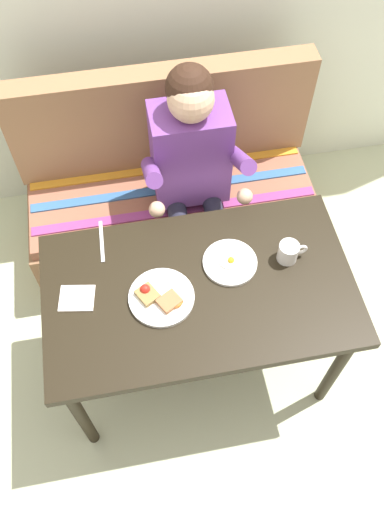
{
  "coord_description": "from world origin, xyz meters",
  "views": [
    {
      "loc": [
        -0.21,
        -0.97,
        2.51
      ],
      "look_at": [
        0.0,
        0.15,
        0.72
      ],
      "focal_mm": 37.35,
      "sensor_mm": 36.0,
      "label": 1
    }
  ],
  "objects_px": {
    "couch": "(171,199)",
    "napkin": "(77,298)",
    "plate_breakfast": "(161,297)",
    "coffee_mug": "(289,252)",
    "person": "(193,168)",
    "plate_eggs": "(230,262)",
    "table": "(199,297)",
    "knife": "(102,241)"
  },
  "relations": [
    {
      "from": "coffee_mug",
      "to": "napkin",
      "type": "relative_size",
      "value": 0.9
    },
    {
      "from": "person",
      "to": "plate_breakfast",
      "type": "relative_size",
      "value": 4.85
    },
    {
      "from": "plate_eggs",
      "to": "plate_breakfast",
      "type": "bearing_deg",
      "value": -159.86
    },
    {
      "from": "knife",
      "to": "coffee_mug",
      "type": "bearing_deg",
      "value": -14.37
    },
    {
      "from": "person",
      "to": "coffee_mug",
      "type": "xyz_separation_m",
      "value": [
        0.28,
        -0.52,
        0.03
      ]
    },
    {
      "from": "person",
      "to": "plate_breakfast",
      "type": "bearing_deg",
      "value": -111.16
    },
    {
      "from": "plate_eggs",
      "to": "table",
      "type": "bearing_deg",
      "value": -149.39
    },
    {
      "from": "couch",
      "to": "plate_breakfast",
      "type": "bearing_deg",
      "value": -100.88
    },
    {
      "from": "couch",
      "to": "napkin",
      "type": "xyz_separation_m",
      "value": [
        -0.46,
        -0.73,
        0.4
      ]
    },
    {
      "from": "plate_eggs",
      "to": "napkin",
      "type": "height_order",
      "value": "plate_eggs"
    },
    {
      "from": "person",
      "to": "plate_eggs",
      "type": "distance_m",
      "value": 0.51
    },
    {
      "from": "plate_eggs",
      "to": "napkin",
      "type": "relative_size",
      "value": 1.63
    },
    {
      "from": "person",
      "to": "plate_eggs",
      "type": "xyz_separation_m",
      "value": [
        0.05,
        -0.51,
        -0.0
      ]
    },
    {
      "from": "napkin",
      "to": "table",
      "type": "bearing_deg",
      "value": -4.36
    },
    {
      "from": "table",
      "to": "coffee_mug",
      "type": "height_order",
      "value": "coffee_mug"
    },
    {
      "from": "couch",
      "to": "plate_eggs",
      "type": "distance_m",
      "value": 0.81
    },
    {
      "from": "person",
      "to": "plate_eggs",
      "type": "height_order",
      "value": "person"
    },
    {
      "from": "plate_breakfast",
      "to": "knife",
      "type": "height_order",
      "value": "plate_breakfast"
    },
    {
      "from": "plate_breakfast",
      "to": "knife",
      "type": "relative_size",
      "value": 1.25
    },
    {
      "from": "plate_breakfast",
      "to": "napkin",
      "type": "distance_m",
      "value": 0.32
    },
    {
      "from": "coffee_mug",
      "to": "knife",
      "type": "bearing_deg",
      "value": 163.45
    },
    {
      "from": "plate_breakfast",
      "to": "coffee_mug",
      "type": "bearing_deg",
      "value": 9.86
    },
    {
      "from": "table",
      "to": "coffee_mug",
      "type": "bearing_deg",
      "value": 10.17
    },
    {
      "from": "plate_breakfast",
      "to": "plate_eggs",
      "type": "distance_m",
      "value": 0.31
    },
    {
      "from": "plate_breakfast",
      "to": "napkin",
      "type": "relative_size",
      "value": 1.9
    },
    {
      "from": "table",
      "to": "napkin",
      "type": "xyz_separation_m",
      "value": [
        -0.46,
        0.04,
        0.09
      ]
    },
    {
      "from": "plate_eggs",
      "to": "knife",
      "type": "relative_size",
      "value": 1.07
    },
    {
      "from": "knife",
      "to": "person",
      "type": "bearing_deg",
      "value": 37.81
    },
    {
      "from": "couch",
      "to": "person",
      "type": "xyz_separation_m",
      "value": [
        0.09,
        -0.17,
        0.41
      ]
    },
    {
      "from": "table",
      "to": "plate_breakfast",
      "type": "distance_m",
      "value": 0.18
    },
    {
      "from": "person",
      "to": "napkin",
      "type": "bearing_deg",
      "value": -134.78
    },
    {
      "from": "table",
      "to": "couch",
      "type": "xyz_separation_m",
      "value": [
        0.0,
        0.76,
        -0.32
      ]
    },
    {
      "from": "couch",
      "to": "napkin",
      "type": "distance_m",
      "value": 0.95
    },
    {
      "from": "plate_eggs",
      "to": "napkin",
      "type": "xyz_separation_m",
      "value": [
        -0.6,
        -0.05,
        -0.01
      ]
    },
    {
      "from": "couch",
      "to": "plate_breakfast",
      "type": "relative_size",
      "value": 5.76
    },
    {
      "from": "plate_breakfast",
      "to": "coffee_mug",
      "type": "xyz_separation_m",
      "value": [
        0.52,
        0.09,
        0.03
      ]
    },
    {
      "from": "plate_breakfast",
      "to": "napkin",
      "type": "height_order",
      "value": "plate_breakfast"
    },
    {
      "from": "couch",
      "to": "knife",
      "type": "relative_size",
      "value": 7.2
    },
    {
      "from": "knife",
      "to": "plate_eggs",
      "type": "bearing_deg",
      "value": -19.81
    },
    {
      "from": "coffee_mug",
      "to": "knife",
      "type": "xyz_separation_m",
      "value": [
        -0.72,
        0.21,
        -0.04
      ]
    },
    {
      "from": "table",
      "to": "plate_eggs",
      "type": "xyz_separation_m",
      "value": [
        0.14,
        0.08,
        0.09
      ]
    },
    {
      "from": "plate_breakfast",
      "to": "napkin",
      "type": "xyz_separation_m",
      "value": [
        -0.31,
        0.06,
        -0.01
      ]
    }
  ]
}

